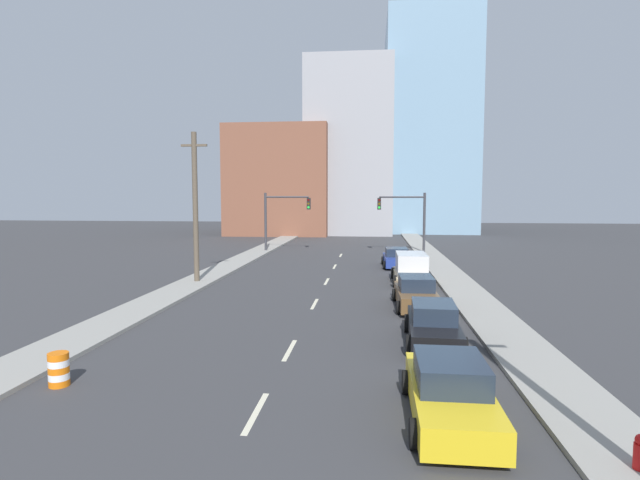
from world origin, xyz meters
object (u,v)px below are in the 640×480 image
object	(u,v)px
traffic_signal_right	(410,214)
box_truck_tan	(411,269)
sedan_blue	(396,258)
sedan_yellow	(450,392)
sedan_black	(433,325)
traffic_signal_left	(279,213)
utility_pole_left_mid	(195,207)
sedan_brown	(416,293)
traffic_barrel	(59,369)

from	to	relation	value
traffic_signal_right	box_truck_tan	distance (m)	16.65
sedan_blue	traffic_signal_right	bearing A→B (deg)	78.36
sedan_yellow	sedan_black	xyz separation A→B (m)	(0.35, 6.25, 0.01)
traffic_signal_left	traffic_signal_right	bearing A→B (deg)	0.00
utility_pole_left_mid	sedan_blue	distance (m)	15.68
traffic_signal_left	sedan_brown	distance (m)	25.80
sedan_yellow	box_truck_tan	world-z (taller)	box_truck_tan
traffic_signal_left	sedan_blue	world-z (taller)	traffic_signal_left
traffic_signal_right	box_truck_tan	world-z (taller)	traffic_signal_right
traffic_barrel	box_truck_tan	size ratio (longest dim) A/B	0.18
traffic_signal_right	utility_pole_left_mid	size ratio (longest dim) A/B	0.62
utility_pole_left_mid	sedan_brown	bearing A→B (deg)	-22.92
box_truck_tan	sedan_blue	distance (m)	7.16
box_truck_tan	sedan_black	bearing A→B (deg)	-90.58
sedan_black	traffic_signal_left	bearing A→B (deg)	113.52
traffic_signal_left	sedan_black	size ratio (longest dim) A/B	1.17
sedan_yellow	sedan_brown	xyz separation A→B (m)	(0.24, 12.16, 0.01)
utility_pole_left_mid	box_truck_tan	bearing A→B (deg)	5.90
utility_pole_left_mid	sedan_brown	world-z (taller)	utility_pole_left_mid
traffic_barrel	traffic_signal_left	bearing A→B (deg)	90.22
utility_pole_left_mid	sedan_black	size ratio (longest dim) A/B	1.90
traffic_barrel	sedan_blue	size ratio (longest dim) A/B	0.21
sedan_black	sedan_blue	distance (m)	19.82
sedan_black	sedan_brown	distance (m)	5.91
traffic_barrel	sedan_brown	world-z (taller)	sedan_brown
traffic_signal_left	traffic_barrel	bearing A→B (deg)	-89.78
utility_pole_left_mid	sedan_yellow	world-z (taller)	utility_pole_left_mid
sedan_black	sedan_yellow	bearing A→B (deg)	-90.61
traffic_signal_right	sedan_blue	size ratio (longest dim) A/B	1.25
sedan_brown	box_truck_tan	size ratio (longest dim) A/B	0.91
sedan_blue	sedan_black	bearing A→B (deg)	-90.53
traffic_signal_left	traffic_barrel	size ratio (longest dim) A/B	5.96
sedan_yellow	sedan_brown	bearing A→B (deg)	89.29
traffic_signal_left	box_truck_tan	bearing A→B (deg)	-55.48
traffic_signal_right	traffic_signal_left	bearing A→B (deg)	180.00
traffic_barrel	box_truck_tan	distance (m)	21.08
traffic_signal_right	sedan_brown	xyz separation A→B (m)	(-1.36, -23.15, -3.01)
utility_pole_left_mid	traffic_barrel	xyz separation A→B (m)	(1.96, -16.55, -4.24)
box_truck_tan	sedan_blue	world-z (taller)	box_truck_tan
sedan_yellow	sedan_blue	distance (m)	26.07
sedan_black	traffic_signal_right	bearing A→B (deg)	90.16
traffic_signal_right	utility_pole_left_mid	xyz separation A→B (m)	(-14.17, -17.73, 1.01)
utility_pole_left_mid	sedan_blue	xyz separation A→B (m)	(12.54, 8.49, -4.06)
sedan_yellow	sedan_black	world-z (taller)	sedan_black
traffic_signal_left	sedan_blue	xyz separation A→B (m)	(10.72, -9.24, -3.05)
sedan_brown	utility_pole_left_mid	bearing A→B (deg)	155.79
utility_pole_left_mid	sedan_brown	size ratio (longest dim) A/B	1.94
utility_pole_left_mid	traffic_barrel	distance (m)	17.19
sedan_black	sedan_brown	bearing A→B (deg)	93.73
traffic_signal_left	utility_pole_left_mid	xyz separation A→B (m)	(-1.83, -17.73, 1.01)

